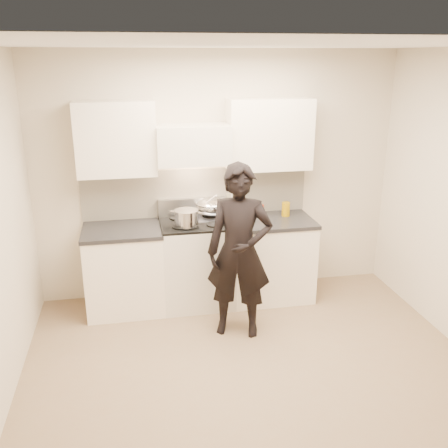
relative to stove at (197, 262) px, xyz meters
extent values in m
plane|color=#7D674E|center=(0.30, -1.42, -0.47)|extent=(4.00, 4.00, 0.00)
cube|color=beige|center=(0.30, 0.33, 0.88)|extent=(4.00, 0.04, 2.70)
cube|color=beige|center=(0.30, -3.17, 0.88)|extent=(4.00, 0.04, 2.70)
cube|color=white|center=(0.30, -1.42, 2.22)|extent=(4.00, 3.50, 0.02)
cube|color=white|center=(0.05, 0.31, 0.71)|extent=(2.50, 0.02, 0.53)
cube|color=#B4B4B5|center=(0.00, 0.28, 0.56)|extent=(0.76, 0.08, 0.20)
cube|color=silver|center=(0.00, 0.13, 1.28)|extent=(0.76, 0.40, 0.40)
cylinder|color=silver|center=(0.00, -0.05, 1.10)|extent=(0.66, 0.02, 0.02)
cube|color=white|center=(0.83, 0.16, 1.35)|extent=(0.90, 0.33, 0.75)
cube|color=white|center=(-0.78, 0.16, 1.35)|extent=(0.80, 0.33, 0.75)
cube|color=beige|center=(0.43, 0.30, 0.63)|extent=(0.08, 0.01, 0.12)
cube|color=silver|center=(0.00, 0.00, -0.01)|extent=(0.76, 0.65, 0.92)
cube|color=black|center=(0.00, 0.00, 0.46)|extent=(0.76, 0.65, 0.02)
cube|color=silver|center=(0.16, 0.12, 0.47)|extent=(0.36, 0.34, 0.01)
cylinder|color=silver|center=(0.00, -0.29, 0.31)|extent=(0.62, 0.02, 0.02)
cylinder|color=black|center=(-0.18, -0.15, 0.48)|extent=(0.18, 0.18, 0.01)
cylinder|color=black|center=(0.18, -0.15, 0.48)|extent=(0.18, 0.18, 0.01)
cylinder|color=black|center=(-0.18, 0.15, 0.48)|extent=(0.18, 0.18, 0.01)
cylinder|color=black|center=(0.18, 0.15, 0.48)|extent=(0.18, 0.18, 0.01)
cube|color=white|center=(0.83, 0.00, -0.03)|extent=(0.90, 0.65, 0.88)
cube|color=black|center=(0.83, 0.00, 0.43)|extent=(0.92, 0.67, 0.04)
cube|color=white|center=(-0.78, 0.00, -0.03)|extent=(0.80, 0.65, 0.88)
cube|color=black|center=(-0.78, 0.00, 0.43)|extent=(0.82, 0.67, 0.04)
ellipsoid|color=silver|center=(0.20, 0.15, 0.58)|extent=(0.36, 0.36, 0.20)
torus|color=silver|center=(0.20, 0.15, 0.63)|extent=(0.38, 0.38, 0.02)
ellipsoid|color=#EDE8CF|center=(0.20, 0.15, 0.57)|extent=(0.21, 0.21, 0.09)
cylinder|color=white|center=(0.15, 0.00, 0.69)|extent=(0.13, 0.25, 0.19)
cylinder|color=silver|center=(-0.12, -0.14, 0.57)|extent=(0.32, 0.32, 0.17)
cube|color=silver|center=(-0.25, -0.09, 0.63)|extent=(0.06, 0.04, 0.01)
cube|color=silver|center=(0.02, -0.20, 0.63)|extent=(0.06, 0.04, 0.01)
cylinder|color=#B4B4B5|center=(0.45, 0.21, 0.52)|extent=(0.10, 0.10, 0.15)
cylinder|color=black|center=(0.47, 0.20, 0.59)|extent=(0.01, 0.01, 0.26)
cylinder|color=white|center=(0.47, 0.22, 0.59)|extent=(0.01, 0.01, 0.26)
cylinder|color=#B4B4B5|center=(0.46, 0.23, 0.59)|extent=(0.01, 0.01, 0.26)
cylinder|color=black|center=(0.44, 0.23, 0.59)|extent=(0.01, 0.01, 0.26)
cylinder|color=#B4B4B5|center=(0.43, 0.21, 0.59)|extent=(0.01, 0.01, 0.26)
cylinder|color=white|center=(0.43, 0.19, 0.59)|extent=(0.01, 0.01, 0.26)
cylinder|color=black|center=(0.44, 0.18, 0.59)|extent=(0.01, 0.01, 0.26)
cylinder|color=#B4B4B5|center=(0.46, 0.19, 0.59)|extent=(0.01, 0.01, 0.26)
cylinder|color=#CF6425|center=(0.79, 0.23, 0.48)|extent=(0.04, 0.04, 0.08)
cylinder|color=#BB3512|center=(0.79, 0.23, 0.54)|extent=(0.05, 0.05, 0.03)
cylinder|color=#A67B04|center=(1.02, 0.09, 0.52)|extent=(0.09, 0.09, 0.16)
imported|color=black|center=(0.32, -0.71, 0.38)|extent=(0.72, 0.58, 1.71)
camera|label=1|loc=(-0.66, -5.01, 2.15)|focal=40.00mm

